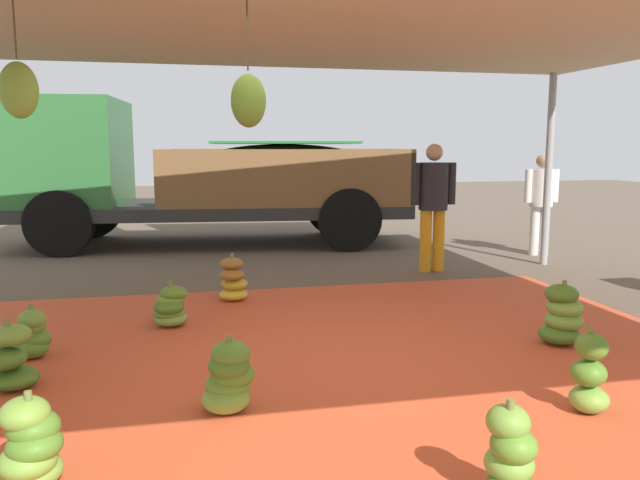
% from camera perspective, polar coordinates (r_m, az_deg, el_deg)
% --- Properties ---
extents(ground_plane, '(40.00, 40.00, 0.00)m').
position_cam_1_polar(ground_plane, '(7.67, -3.73, -3.78)').
color(ground_plane, brown).
extents(tarp_orange, '(6.21, 5.15, 0.01)m').
position_cam_1_polar(tarp_orange, '(4.83, 1.79, -11.17)').
color(tarp_orange, '#D1512D').
rests_on(tarp_orange, ground).
extents(tent_canopy, '(8.00, 7.00, 2.68)m').
position_cam_1_polar(tent_canopy, '(4.56, 2.02, 20.78)').
color(tent_canopy, '#9EA0A5').
rests_on(tent_canopy, ground).
extents(banana_bunch_0, '(0.45, 0.42, 0.49)m').
position_cam_1_polar(banana_bunch_0, '(4.74, -26.54, -9.85)').
color(banana_bunch_0, '#477523').
rests_on(banana_bunch_0, tarp_orange).
extents(banana_bunch_1, '(0.33, 0.36, 0.51)m').
position_cam_1_polar(banana_bunch_1, '(3.12, 17.10, -18.65)').
color(banana_bunch_1, '#477523').
rests_on(banana_bunch_1, tarp_orange).
extents(banana_bunch_2, '(0.41, 0.43, 0.49)m').
position_cam_1_polar(banana_bunch_2, '(3.40, -25.04, -16.79)').
color(banana_bunch_2, '#75A83D').
rests_on(banana_bunch_2, tarp_orange).
extents(banana_bunch_3, '(0.35, 0.34, 0.43)m').
position_cam_1_polar(banana_bunch_3, '(5.36, -24.95, -7.88)').
color(banana_bunch_3, '#518428').
rests_on(banana_bunch_3, tarp_orange).
extents(banana_bunch_5, '(0.42, 0.42, 0.42)m').
position_cam_1_polar(banana_bunch_5, '(5.86, -13.59, -6.03)').
color(banana_bunch_5, '#75A83D').
rests_on(banana_bunch_5, tarp_orange).
extents(banana_bunch_6, '(0.34, 0.34, 0.54)m').
position_cam_1_polar(banana_bunch_6, '(4.23, 23.52, -11.39)').
color(banana_bunch_6, '#75A83D').
rests_on(banana_bunch_6, tarp_orange).
extents(banana_bunch_7, '(0.46, 0.44, 0.54)m').
position_cam_1_polar(banana_bunch_7, '(5.57, 21.36, -6.53)').
color(banana_bunch_7, '#477523').
rests_on(banana_bunch_7, tarp_orange).
extents(banana_bunch_8, '(0.42, 0.44, 0.48)m').
position_cam_1_polar(banana_bunch_8, '(3.98, -8.35, -12.39)').
color(banana_bunch_8, '#75A83D').
rests_on(banana_bunch_8, tarp_orange).
extents(banana_bunch_9, '(0.43, 0.43, 0.52)m').
position_cam_1_polar(banana_bunch_9, '(6.69, -8.00, -3.72)').
color(banana_bunch_9, gold).
rests_on(banana_bunch_9, tarp_orange).
extents(cargo_truck_main, '(6.68, 2.86, 2.40)m').
position_cam_1_polar(cargo_truck_main, '(10.68, -11.63, 5.95)').
color(cargo_truck_main, '#2D2D2D').
rests_on(cargo_truck_main, ground).
extents(worker_0, '(0.61, 0.38, 1.68)m').
position_cam_1_polar(worker_0, '(8.26, 10.36, 3.86)').
color(worker_0, orange).
rests_on(worker_0, ground).
extents(worker_1, '(0.56, 0.34, 1.52)m').
position_cam_1_polar(worker_1, '(9.98, 19.66, 3.77)').
color(worker_1, silver).
rests_on(worker_1, ground).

